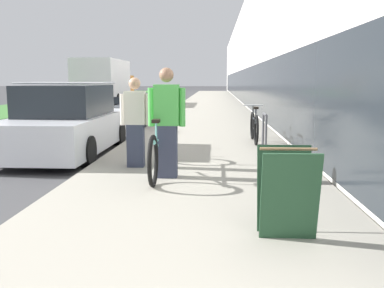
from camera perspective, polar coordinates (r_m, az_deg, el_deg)
sidewalk_slab at (r=25.98m, az=2.52°, el=4.99°), size 4.09×70.00×0.11m
storefront_facade at (r=34.64m, az=14.72°, el=11.07°), size 10.01×70.00×6.71m
lawn_strip at (r=32.10m, az=-17.95°, el=5.19°), size 5.06×70.00×0.03m
tandem_bicycle at (r=7.24m, az=-4.07°, el=-0.59°), size 0.52×2.81×0.97m
person_rider at (r=6.81m, az=-3.38°, el=2.82°), size 0.59×0.23×1.75m
person_bystander at (r=7.71m, az=-7.57°, el=2.87°), size 0.54×0.21×1.60m
bike_rack_hoop at (r=9.36m, az=9.65°, el=2.03°), size 0.05×0.60×0.84m
cruiser_bike_nearest at (r=10.85m, az=8.30°, el=2.27°), size 0.52×1.79×0.92m
sandwich_board_sign at (r=4.40m, az=12.56°, el=-6.22°), size 0.56×0.56×0.90m
parked_sedan_curbside at (r=10.02m, az=-16.26°, el=2.68°), size 1.95×4.62×1.62m
vintage_roadster_curbside at (r=15.40m, az=-9.10°, el=3.94°), size 1.85×4.22×1.05m
moving_truck at (r=28.80m, az=-11.53°, el=8.02°), size 2.57×7.45×2.93m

